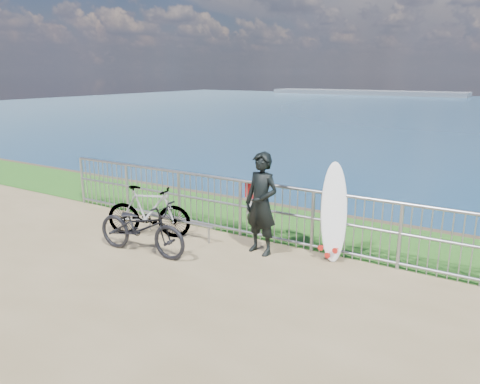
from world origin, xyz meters
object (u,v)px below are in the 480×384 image
Objects in this scene: surfer at (261,204)px; bicycle_far at (148,211)px; surfboard at (333,216)px; bicycle_near at (141,227)px.

surfer is 1.08× the size of bicycle_far.
surfer reaches higher than surfboard.
bicycle_far is at bearing 30.91° from bicycle_near.
bicycle_near is 0.89m from bicycle_far.
surfboard reaches higher than bicycle_near.
surfboard is (1.16, 0.39, -0.13)m from surfer.
bicycle_far is (-3.42, -0.79, -0.27)m from surfboard.
surfer is at bearing -61.28° from bicycle_near.
bicycle_far is at bearing -167.01° from surfboard.
surfer is 0.99× the size of bicycle_near.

